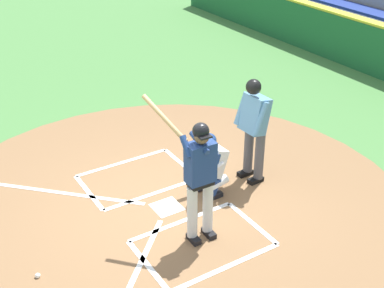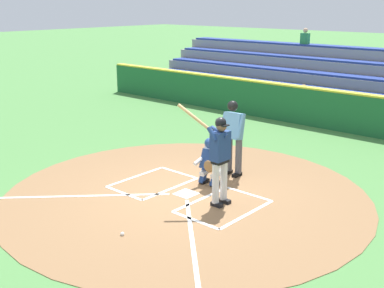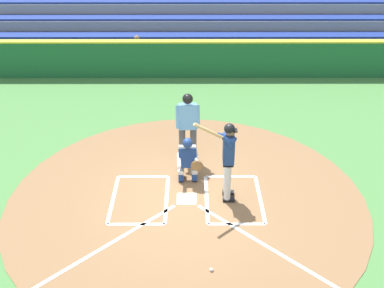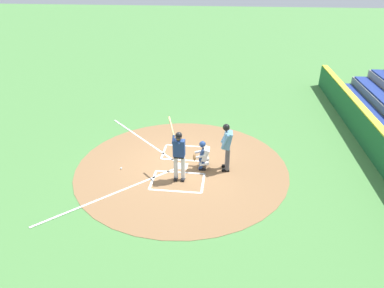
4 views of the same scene
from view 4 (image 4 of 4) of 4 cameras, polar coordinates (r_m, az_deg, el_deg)
ground_plane at (r=12.97m, az=-1.71°, el=-3.78°), size 120.00×120.00×0.00m
dirt_circle at (r=12.96m, az=-1.71°, el=-3.76°), size 8.00×8.00×0.01m
home_plate_and_chalk at (r=13.10m, az=-5.53°, el=-3.47°), size 7.93×4.91×0.01m
batter at (r=11.65m, az=-2.23°, el=-1.44°), size 0.94×0.69×2.13m
catcher at (r=12.56m, az=1.83°, el=-1.78°), size 0.60×0.60×1.13m
plate_umpire at (r=12.31m, az=5.91°, el=0.00°), size 0.59×0.43×1.86m
baseball at (r=13.04m, az=-11.85°, el=-4.04°), size 0.07×0.07×0.07m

